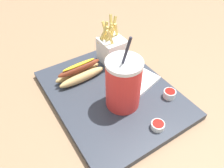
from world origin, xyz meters
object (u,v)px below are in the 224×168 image
fries_basket (112,49)px  hot_dog_1 (80,73)px  napkin_stack (136,79)px  ketchup_cup_2 (170,94)px  ketchup_cup_1 (158,125)px  soda_cup (125,83)px

fries_basket → hot_dog_1: fries_basket is taller
napkin_stack → ketchup_cup_2: bearing=18.7°
hot_dog_1 → napkin_stack: 0.18m
fries_basket → ketchup_cup_1: bearing=-10.8°
soda_cup → ketchup_cup_1: bearing=10.6°
hot_dog_1 → napkin_stack: hot_dog_1 is taller
fries_basket → ketchup_cup_1: (0.30, -0.06, -0.04)m
hot_dog_1 → fries_basket: bearing=101.2°
ketchup_cup_2 → napkin_stack: 0.11m
fries_basket → ketchup_cup_2: (0.24, 0.04, -0.03)m
ketchup_cup_1 → ketchup_cup_2: 0.12m
hot_dog_1 → ketchup_cup_2: 0.27m
fries_basket → napkin_stack: bearing=3.1°
soda_cup → hot_dog_1: size_ratio=1.37×
napkin_stack → fries_basket: bearing=-176.9°
napkin_stack → ketchup_cup_1: bearing=-20.6°
soda_cup → ketchup_cup_1: 0.13m
fries_basket → napkin_stack: size_ratio=1.36×
fries_basket → napkin_stack: 0.14m
ketchup_cup_2 → fries_basket: bearing=-169.6°
soda_cup → napkin_stack: bearing=121.8°
fries_basket → hot_dog_1: bearing=-78.8°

